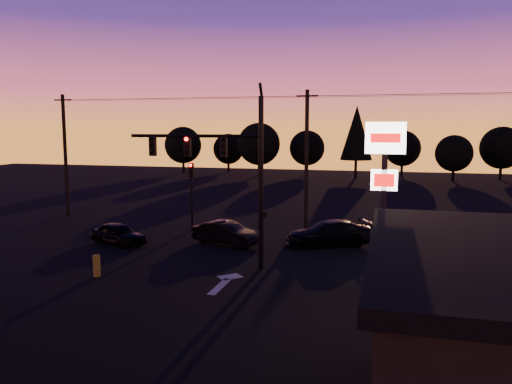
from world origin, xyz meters
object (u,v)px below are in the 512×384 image
(traffic_signal_mast, at_px, (228,163))
(bollard, at_px, (97,266))
(secondary_signal, at_px, (191,186))
(pylon_sign, at_px, (384,172))
(car_left, at_px, (118,234))
(car_mid, at_px, (226,233))
(car_right, at_px, (328,233))

(traffic_signal_mast, bearing_deg, bollard, -149.71)
(secondary_signal, xyz_separation_m, bollard, (-0.28, -10.52, -2.38))
(pylon_sign, bearing_deg, car_left, 160.13)
(car_mid, distance_m, car_right, 5.75)
(bollard, distance_m, car_mid, 8.19)
(pylon_sign, xyz_separation_m, car_left, (-14.58, 5.27, -4.30))
(car_left, bearing_deg, car_right, -57.11)
(pylon_sign, relative_size, car_right, 1.42)
(traffic_signal_mast, distance_m, car_mid, 6.25)
(pylon_sign, bearing_deg, bollard, -177.53)
(car_mid, bearing_deg, car_left, 121.87)
(car_right, bearing_deg, bollard, -71.56)
(car_mid, xyz_separation_m, car_right, (5.61, 1.24, 0.04))
(traffic_signal_mast, height_order, bollard, traffic_signal_mast)
(car_right, bearing_deg, car_left, -100.84)
(bollard, bearing_deg, car_left, 111.65)
(bollard, bearing_deg, car_mid, 63.39)
(traffic_signal_mast, distance_m, pylon_sign, 7.52)
(car_mid, height_order, car_right, car_right)
(traffic_signal_mast, height_order, car_right, traffic_signal_mast)
(bollard, distance_m, car_right, 12.62)
(traffic_signal_mast, height_order, secondary_signal, traffic_signal_mast)
(pylon_sign, bearing_deg, car_mid, 141.76)
(car_left, bearing_deg, secondary_signal, -9.15)
(traffic_signal_mast, xyz_separation_m, car_right, (4.10, 5.53, -4.24))
(car_mid, relative_size, car_right, 0.83)
(secondary_signal, bearing_deg, bollard, -91.51)
(traffic_signal_mast, distance_m, car_left, 9.07)
(pylon_sign, xyz_separation_m, car_mid, (-8.61, 6.79, -4.26))
(traffic_signal_mast, relative_size, bollard, 8.92)
(pylon_sign, xyz_separation_m, bollard, (-12.28, -0.53, -4.43))
(car_mid, bearing_deg, bollard, 170.97)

